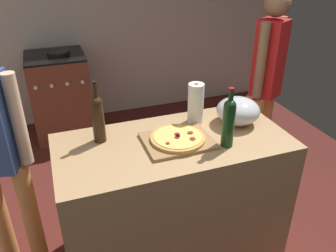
# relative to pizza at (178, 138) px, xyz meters

# --- Properties ---
(ground_plane) EXTENTS (4.41, 3.63, 0.02)m
(ground_plane) POSITION_rel_pizza_xyz_m (0.04, 0.91, -0.96)
(ground_plane) COLOR #511E19
(kitchen_wall_rear) EXTENTS (4.41, 0.10, 2.60)m
(kitchen_wall_rear) POSITION_rel_pizza_xyz_m (0.04, 2.48, 0.35)
(kitchen_wall_rear) COLOR #BCB7AD
(kitchen_wall_rear) RESTS_ON ground_plane
(counter) EXTENTS (1.41, 0.68, 0.92)m
(counter) POSITION_rel_pizza_xyz_m (-0.02, 0.02, -0.49)
(counter) COLOR tan
(counter) RESTS_ON ground_plane
(cutting_board) EXTENTS (0.40, 0.32, 0.02)m
(cutting_board) POSITION_rel_pizza_xyz_m (-0.00, 0.00, -0.02)
(cutting_board) COLOR #9E7247
(cutting_board) RESTS_ON counter
(pizza) EXTENTS (0.33, 0.33, 0.03)m
(pizza) POSITION_rel_pizza_xyz_m (0.00, 0.00, 0.00)
(pizza) COLOR tan
(pizza) RESTS_ON cutting_board
(mixing_bowl) EXTENTS (0.28, 0.28, 0.17)m
(mixing_bowl) POSITION_rel_pizza_xyz_m (0.46, 0.10, 0.06)
(mixing_bowl) COLOR #B2B2B7
(mixing_bowl) RESTS_ON counter
(paper_towel_roll) EXTENTS (0.10, 0.10, 0.27)m
(paper_towel_roll) POSITION_rel_pizza_xyz_m (0.20, 0.21, 0.10)
(paper_towel_roll) COLOR white
(paper_towel_roll) RESTS_ON counter
(wine_bottle_clear) EXTENTS (0.07, 0.07, 0.36)m
(wine_bottle_clear) POSITION_rel_pizza_xyz_m (0.26, -0.13, 0.13)
(wine_bottle_clear) COLOR #143819
(wine_bottle_clear) RESTS_ON counter
(wine_bottle_green) EXTENTS (0.07, 0.07, 0.38)m
(wine_bottle_green) POSITION_rel_pizza_xyz_m (-0.43, 0.18, 0.13)
(wine_bottle_green) COLOR #331E0F
(wine_bottle_green) RESTS_ON counter
(stove) EXTENTS (0.60, 0.62, 0.96)m
(stove) POSITION_rel_pizza_xyz_m (-0.58, 2.08, -0.48)
(stove) COLOR brown
(stove) RESTS_ON ground_plane
(person_in_red) EXTENTS (0.32, 0.27, 1.67)m
(person_in_red) POSITION_rel_pizza_xyz_m (1.02, 0.61, 0.00)
(person_in_red) COLOR #D88C4C
(person_in_red) RESTS_ON ground_plane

